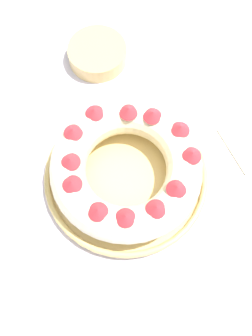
% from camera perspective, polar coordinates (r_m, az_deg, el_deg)
% --- Properties ---
extents(ground_plane, '(8.00, 8.00, 0.00)m').
position_cam_1_polar(ground_plane, '(1.52, 0.67, -11.12)').
color(ground_plane, gray).
extents(dining_table, '(1.45, 1.27, 0.77)m').
position_cam_1_polar(dining_table, '(0.85, 1.18, -2.35)').
color(dining_table, silver).
rests_on(dining_table, ground_plane).
extents(serving_dish, '(0.32, 0.32, 0.02)m').
position_cam_1_polar(serving_dish, '(0.76, 0.00, -1.24)').
color(serving_dish, tan).
rests_on(serving_dish, dining_table).
extents(bundt_cake, '(0.28, 0.28, 0.08)m').
position_cam_1_polar(bundt_cake, '(0.72, 0.00, 0.06)').
color(bundt_cake, beige).
rests_on(bundt_cake, serving_dish).
extents(fork, '(0.02, 0.19, 0.01)m').
position_cam_1_polar(fork, '(0.79, -17.50, -4.27)').
color(fork, white).
rests_on(fork, dining_table).
extents(cake_knife, '(0.02, 0.17, 0.01)m').
position_cam_1_polar(cake_knife, '(0.77, -15.25, -6.73)').
color(cake_knife, white).
rests_on(cake_knife, dining_table).
extents(side_bowl, '(0.13, 0.13, 0.04)m').
position_cam_1_polar(side_bowl, '(0.89, -4.16, 16.21)').
color(side_bowl, tan).
rests_on(side_bowl, dining_table).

